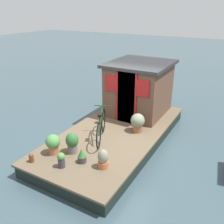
% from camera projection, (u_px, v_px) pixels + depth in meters
% --- Properties ---
extents(ground_plane, '(60.00, 60.00, 0.00)m').
position_uv_depth(ground_plane, '(115.00, 142.00, 7.81)').
color(ground_plane, '#384C54').
extents(houseboat_deck, '(5.64, 2.66, 0.41)m').
position_uv_depth(houseboat_deck, '(115.00, 136.00, 7.73)').
color(houseboat_deck, brown).
rests_on(houseboat_deck, ground_plane).
extents(houseboat_cabin, '(2.18, 2.02, 1.81)m').
position_uv_depth(houseboat_cabin, '(139.00, 88.00, 8.66)').
color(houseboat_cabin, brown).
rests_on(houseboat_cabin, houseboat_deck).
extents(bicycle, '(1.56, 0.76, 0.88)m').
position_uv_depth(bicycle, '(101.00, 126.00, 7.03)').
color(bicycle, black).
rests_on(bicycle, houseboat_deck).
extents(potted_plant_succulent, '(0.21, 0.21, 0.38)m').
position_uv_depth(potted_plant_succulent, '(82.00, 156.00, 6.04)').
color(potted_plant_succulent, '#38383D').
rests_on(potted_plant_succulent, houseboat_deck).
extents(potted_plant_sage, '(0.20, 0.20, 0.39)m').
position_uv_depth(potted_plant_sage, '(101.00, 117.00, 8.06)').
color(potted_plant_sage, '#C6754C').
rests_on(potted_plant_sage, houseboat_deck).
extents(potted_plant_lavender, '(0.33, 0.33, 0.57)m').
position_uv_depth(potted_plant_lavender, '(72.00, 142.00, 6.40)').
color(potted_plant_lavender, slate).
rests_on(potted_plant_lavender, houseboat_deck).
extents(potted_plant_fern, '(0.42, 0.42, 0.58)m').
position_uv_depth(potted_plant_fern, '(138.00, 122.00, 7.49)').
color(potted_plant_fern, '#935138').
rests_on(potted_plant_fern, houseboat_deck).
extents(potted_plant_ivy, '(0.38, 0.38, 0.54)m').
position_uv_depth(potted_plant_ivy, '(53.00, 143.00, 6.36)').
color(potted_plant_ivy, '#B2603D').
rests_on(potted_plant_ivy, houseboat_deck).
extents(potted_plant_rosemary, '(0.25, 0.25, 0.49)m').
position_uv_depth(potted_plant_rosemary, '(103.00, 159.00, 5.82)').
color(potted_plant_rosemary, '#B2603D').
rests_on(potted_plant_rosemary, houseboat_deck).
extents(potted_plant_geranium, '(0.18, 0.18, 0.39)m').
position_uv_depth(potted_plant_geranium, '(61.00, 160.00, 5.84)').
color(potted_plant_geranium, '#38383D').
rests_on(potted_plant_geranium, houseboat_deck).
extents(mooring_bollard, '(0.12, 0.12, 0.24)m').
position_uv_depth(mooring_bollard, '(31.00, 157.00, 6.07)').
color(mooring_bollard, brown).
rests_on(mooring_bollard, houseboat_deck).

